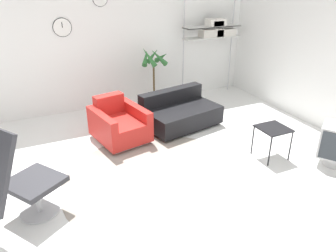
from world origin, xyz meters
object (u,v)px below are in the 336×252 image
object	(u,v)px
potted_plant	(154,84)
couch_low	(180,113)
armchair_red	(119,125)
shelf_unit	(215,30)
side_table	(273,131)
lounge_chair	(2,170)

from	to	relation	value
potted_plant	couch_low	bearing A→B (deg)	-84.61
armchair_red	potted_plant	bearing A→B (deg)	-146.55
potted_plant	shelf_unit	distance (m)	1.73
side_table	shelf_unit	world-z (taller)	shelf_unit
couch_low	side_table	world-z (taller)	couch_low
lounge_chair	couch_low	distance (m)	3.22
armchair_red	couch_low	distance (m)	1.14
armchair_red	couch_low	xyz separation A→B (m)	(1.13, 0.08, -0.03)
armchair_red	side_table	xyz separation A→B (m)	(1.84, -1.46, 0.16)
lounge_chair	potted_plant	size ratio (longest dim) A/B	1.01
lounge_chair	potted_plant	world-z (taller)	lounge_chair
couch_low	shelf_unit	world-z (taller)	shelf_unit
armchair_red	couch_low	bearing A→B (deg)	173.25
lounge_chair	side_table	distance (m)	3.47
side_table	shelf_unit	bearing A→B (deg)	76.15
couch_low	side_table	distance (m)	1.71
side_table	potted_plant	world-z (taller)	potted_plant
couch_low	potted_plant	size ratio (longest dim) A/B	1.12
lounge_chair	potted_plant	distance (m)	3.68
lounge_chair	armchair_red	bearing A→B (deg)	98.93
side_table	potted_plant	xyz separation A→B (m)	(-0.80, 2.49, 0.08)
lounge_chair	armchair_red	xyz separation A→B (m)	(1.62, 1.50, -0.48)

